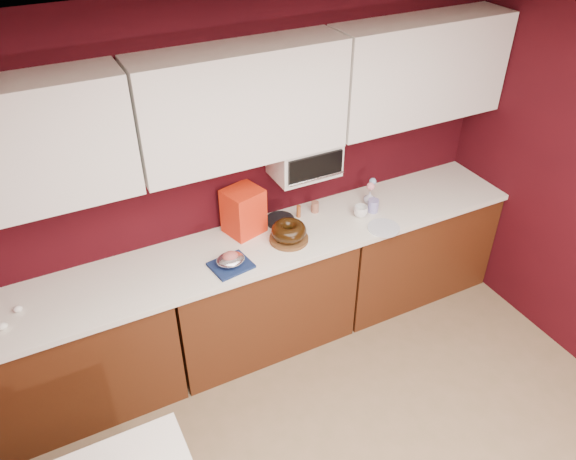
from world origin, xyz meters
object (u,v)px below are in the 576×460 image
(toaster_oven, at_px, (304,158))
(bundt_cake, at_px, (289,231))
(blue_jar, at_px, (373,206))
(pandoro_box, at_px, (243,211))
(foil_ham_nest, at_px, (230,260))
(flower_vase, at_px, (370,197))
(coffee_mug, at_px, (361,210))

(toaster_oven, bearing_deg, bundt_cake, -135.83)
(toaster_oven, height_order, blue_jar, toaster_oven)
(pandoro_box, height_order, blue_jar, pandoro_box)
(bundt_cake, height_order, blue_jar, bundt_cake)
(foil_ham_nest, xyz_separation_m, pandoro_box, (0.24, 0.33, 0.11))
(bundt_cake, height_order, flower_vase, bundt_cake)
(pandoro_box, bearing_deg, foil_ham_nest, -141.88)
(blue_jar, bearing_deg, foil_ham_nest, -173.85)
(pandoro_box, relative_size, blue_jar, 3.42)
(foil_ham_nest, height_order, coffee_mug, coffee_mug)
(toaster_oven, relative_size, foil_ham_nest, 2.43)
(foil_ham_nest, relative_size, coffee_mug, 1.83)
(foil_ham_nest, bearing_deg, flower_vase, 10.77)
(bundt_cake, bearing_deg, toaster_oven, 44.17)
(toaster_oven, bearing_deg, blue_jar, -20.52)
(foil_ham_nest, height_order, blue_jar, blue_jar)
(flower_vase, bearing_deg, coffee_mug, -142.44)
(coffee_mug, bearing_deg, blue_jar, 7.82)
(bundt_cake, distance_m, foil_ham_nest, 0.47)
(bundt_cake, distance_m, blue_jar, 0.72)
(toaster_oven, xyz_separation_m, bundt_cake, (-0.23, -0.23, -0.39))
(flower_vase, bearing_deg, blue_jar, -110.16)
(pandoro_box, height_order, coffee_mug, pandoro_box)
(toaster_oven, relative_size, bundt_cake, 1.87)
(foil_ham_nest, relative_size, blue_jar, 1.91)
(pandoro_box, distance_m, coffee_mug, 0.86)
(pandoro_box, relative_size, coffee_mug, 3.27)
(toaster_oven, distance_m, pandoro_box, 0.55)
(bundt_cake, xyz_separation_m, blue_jar, (0.72, 0.04, -0.03))
(bundt_cake, xyz_separation_m, foil_ham_nest, (-0.46, -0.08, -0.03))
(toaster_oven, xyz_separation_m, foil_ham_nest, (-0.70, -0.31, -0.42))
(toaster_oven, bearing_deg, pandoro_box, 177.79)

